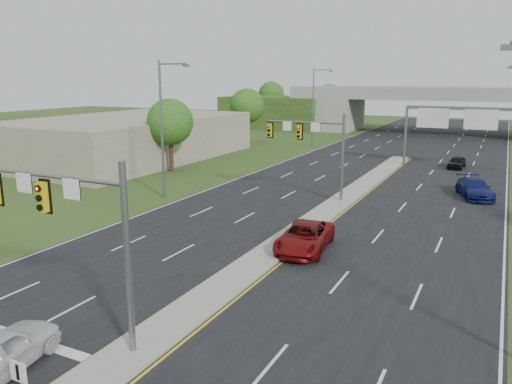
{
  "coord_description": "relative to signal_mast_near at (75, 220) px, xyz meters",
  "views": [
    {
      "loc": [
        11.12,
        -12.45,
        9.65
      ],
      "look_at": [
        -1.81,
        13.49,
        3.0
      ],
      "focal_mm": 35.0,
      "sensor_mm": 36.0,
      "label": 1
    }
  ],
  "objects": [
    {
      "name": "lightpole_l_mid",
      "position": [
        -11.03,
        20.07,
        1.38
      ],
      "size": [
        2.85,
        0.25,
        11.0
      ],
      "color": "slate",
      "rests_on": "ground"
    },
    {
      "name": "car_far_a",
      "position": [
        3.76,
        13.15,
        -3.94
      ],
      "size": [
        3.14,
        5.77,
        1.53
      ],
      "primitive_type": "imported",
      "rotation": [
        0.0,
        0.0,
        0.11
      ],
      "color": "maroon",
      "rests_on": "road"
    },
    {
      "name": "car_far_b",
      "position": [
        11.64,
        31.48,
        -3.94
      ],
      "size": [
        3.71,
        5.69,
        1.53
      ],
      "primitive_type": "imported",
      "rotation": [
        0.0,
        0.0,
        0.32
      ],
      "color": "#0D144F",
      "rests_on": "road"
    },
    {
      "name": "road",
      "position": [
        2.26,
        35.07,
        -4.72
      ],
      "size": [
        24.0,
        160.0,
        0.02
      ],
      "primitive_type": "cube",
      "color": "black",
      "rests_on": "ground"
    },
    {
      "name": "overpass",
      "position": [
        2.26,
        80.07,
        -1.17
      ],
      "size": [
        80.0,
        14.0,
        8.1
      ],
      "color": "gray",
      "rests_on": "ground"
    },
    {
      "name": "keep_right_sign",
      "position": [
        2.26,
        -4.45,
        -3.21
      ],
      "size": [
        0.6,
        0.13,
        2.2
      ],
      "color": "slate",
      "rests_on": "ground"
    },
    {
      "name": "signal_mast_near",
      "position": [
        0.0,
        0.0,
        0.0
      ],
      "size": [
        6.62,
        0.6,
        7.0
      ],
      "color": "slate",
      "rests_on": "ground"
    },
    {
      "name": "tree_back_b",
      "position": [
        -21.74,
        94.07,
        0.78
      ],
      "size": [
        5.6,
        5.6,
        8.32
      ],
      "color": "#382316",
      "rests_on": "ground"
    },
    {
      "name": "commercial_building",
      "position": [
        -27.74,
        35.07,
        -2.23
      ],
      "size": [
        18.0,
        30.0,
        5.0
      ],
      "primitive_type": "cube",
      "color": "gray",
      "rests_on": "ground"
    },
    {
      "name": "median",
      "position": [
        2.26,
        23.07,
        -4.63
      ],
      "size": [
        2.0,
        54.0,
        0.16
      ],
      "primitive_type": "cube",
      "color": "gray",
      "rests_on": "road"
    },
    {
      "name": "tree_l_near",
      "position": [
        -17.74,
        30.07,
        0.45
      ],
      "size": [
        4.8,
        4.8,
        7.6
      ],
      "color": "#382316",
      "rests_on": "ground"
    },
    {
      "name": "lane_markings",
      "position": [
        1.66,
        28.99,
        -4.7
      ],
      "size": [
        23.72,
        160.0,
        0.01
      ],
      "color": "gold",
      "rests_on": "road"
    },
    {
      "name": "signal_mast_far",
      "position": [
        0.0,
        25.0,
        0.0
      ],
      "size": [
        6.62,
        0.6,
        7.0
      ],
      "color": "slate",
      "rests_on": "ground"
    },
    {
      "name": "lightpole_l_far",
      "position": [
        -11.03,
        55.07,
        1.38
      ],
      "size": [
        2.85,
        0.25,
        11.0
      ],
      "color": "slate",
      "rests_on": "ground"
    },
    {
      "name": "tree_l_mid",
      "position": [
        -21.74,
        55.07,
        0.78
      ],
      "size": [
        5.2,
        5.2,
        8.12
      ],
      "color": "#382316",
      "rests_on": "ground"
    },
    {
      "name": "tree_back_a",
      "position": [
        -35.74,
        94.07,
        1.11
      ],
      "size": [
        6.0,
        6.0,
        8.85
      ],
      "color": "#382316",
      "rests_on": "ground"
    },
    {
      "name": "ground",
      "position": [
        2.26,
        0.07,
        -4.73
      ],
      "size": [
        240.0,
        240.0,
        0.0
      ],
      "primitive_type": "plane",
      "color": "#264217",
      "rests_on": "ground"
    },
    {
      "name": "car_far_c",
      "position": [
        9.04,
        45.5,
        -4.05
      ],
      "size": [
        1.82,
        3.95,
        1.31
      ],
      "primitive_type": "imported",
      "rotation": [
        0.0,
        0.0,
        -0.07
      ],
      "color": "black",
      "rests_on": "road"
    },
    {
      "name": "sign_gantry",
      "position": [
        8.95,
        44.99,
        0.51
      ],
      "size": [
        11.58,
        0.44,
        6.67
      ],
      "color": "slate",
      "rests_on": "ground"
    }
  ]
}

